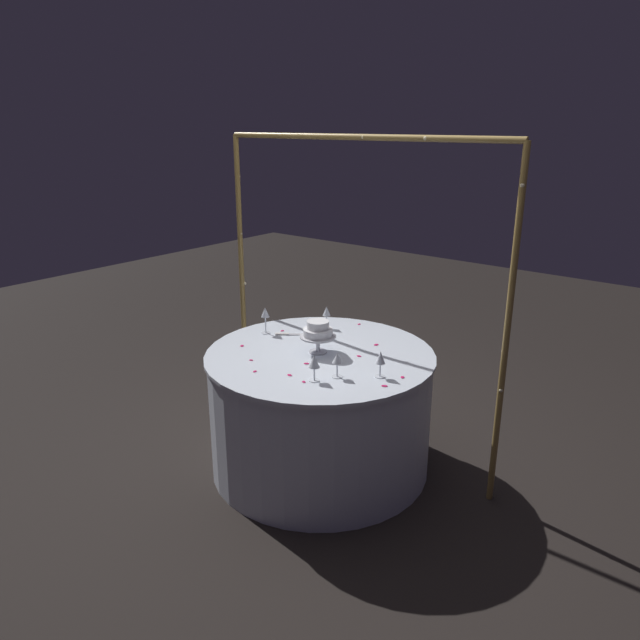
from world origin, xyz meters
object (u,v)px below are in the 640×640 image
(decorative_arch, at_px, (354,251))
(wine_glass_0, at_px, (327,313))
(tiered_cake, at_px, (318,332))
(wine_glass_2, at_px, (337,360))
(main_table, at_px, (320,410))
(cake_knife, at_px, (295,334))
(wine_glass_3, at_px, (381,359))
(wine_glass_1, at_px, (265,314))
(wine_glass_4, at_px, (314,363))

(decorative_arch, bearing_deg, wine_glass_0, 167.77)
(tiered_cake, xyz_separation_m, wine_glass_2, (0.31, -0.22, -0.03))
(main_table, xyz_separation_m, wine_glass_0, (-0.26, 0.39, 0.49))
(main_table, bearing_deg, tiered_cake, 179.79)
(decorative_arch, xyz_separation_m, tiered_cake, (-0.01, -0.34, -0.44))
(tiered_cake, relative_size, wine_glass_0, 1.47)
(decorative_arch, height_order, cake_knife, decorative_arch)
(main_table, distance_m, wine_glass_0, 0.68)
(cake_knife, bearing_deg, main_table, -23.68)
(wine_glass_2, height_order, wine_glass_3, wine_glass_3)
(tiered_cake, relative_size, wine_glass_2, 1.59)
(wine_glass_1, height_order, wine_glass_3, wine_glass_1)
(decorative_arch, bearing_deg, wine_glass_3, -40.33)
(main_table, bearing_deg, decorative_arch, 90.22)
(wine_glass_3, height_order, cake_knife, wine_glass_3)
(wine_glass_2, height_order, cake_knife, wine_glass_2)
(wine_glass_3, bearing_deg, wine_glass_4, -132.98)
(wine_glass_0, distance_m, wine_glass_2, 0.82)
(wine_glass_0, height_order, wine_glass_1, wine_glass_1)
(main_table, height_order, wine_glass_2, wine_glass_2)
(tiered_cake, relative_size, wine_glass_1, 1.24)
(decorative_arch, distance_m, main_table, 1.02)
(wine_glass_0, relative_size, wine_glass_3, 1.00)
(wine_glass_2, xyz_separation_m, cake_knife, (-0.62, 0.36, -0.10))
(tiered_cake, distance_m, wine_glass_3, 0.50)
(main_table, xyz_separation_m, wine_glass_1, (-0.50, 0.05, 0.52))
(decorative_arch, bearing_deg, wine_glass_2, -61.98)
(tiered_cake, distance_m, wine_glass_1, 0.49)
(main_table, relative_size, wine_glass_3, 9.32)
(main_table, xyz_separation_m, cake_knife, (-0.33, 0.15, 0.39))
(wine_glass_0, height_order, wine_glass_4, wine_glass_0)
(decorative_arch, bearing_deg, wine_glass_4, -71.14)
(tiered_cake, height_order, cake_knife, tiered_cake)
(tiered_cake, xyz_separation_m, wine_glass_1, (-0.49, 0.05, -0.00))
(wine_glass_1, distance_m, wine_glass_2, 0.84)
(main_table, relative_size, wine_glass_1, 7.87)
(wine_glass_2, relative_size, wine_glass_3, 0.92)
(tiered_cake, bearing_deg, cake_knife, 155.26)
(wine_glass_2, xyz_separation_m, wine_glass_3, (0.18, 0.15, 0.00))
(wine_glass_0, relative_size, wine_glass_2, 1.08)
(decorative_arch, distance_m, wine_glass_4, 0.85)
(wine_glass_3, height_order, wine_glass_4, wine_glass_3)
(wine_glass_2, relative_size, wine_glass_4, 0.93)
(main_table, bearing_deg, wine_glass_0, 123.25)
(tiered_cake, bearing_deg, wine_glass_2, -35.02)
(wine_glass_3, bearing_deg, wine_glass_1, 172.85)
(wine_glass_4, bearing_deg, wine_glass_3, 47.02)
(wine_glass_1, xyz_separation_m, wine_glass_3, (0.98, -0.12, -0.03))
(main_table, bearing_deg, cake_knife, 156.32)
(wine_glass_0, height_order, cake_knife, wine_glass_0)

